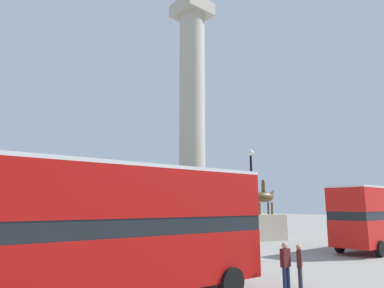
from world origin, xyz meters
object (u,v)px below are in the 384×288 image
monument_column (192,156)px  street_lamp (252,201)px  bus_b (124,227)px  pedestrian_by_plinth (286,263)px  pedestrian_near_lamp (300,264)px  bus_a (378,215)px  equestrian_statue (265,223)px

monument_column → street_lamp: (1.61, -3.63, -2.96)m
bus_b → street_lamp: street_lamp is taller
pedestrian_by_plinth → pedestrian_near_lamp: bearing=-21.4°
bus_a → pedestrian_by_plinth: size_ratio=5.85×
equestrian_statue → street_lamp: (-10.30, -7.28, 1.90)m
pedestrian_by_plinth → street_lamp: bearing=46.8°
bus_b → equestrian_statue: equestrian_statue is taller
bus_b → equestrian_statue: (20.55, 10.49, -0.94)m
pedestrian_near_lamp → equestrian_statue: bearing=-165.8°
pedestrian_by_plinth → bus_a: bearing=6.6°
bus_a → pedestrian_near_lamp: (-14.58, -2.82, -1.52)m
street_lamp → bus_a: bearing=-14.2°
street_lamp → pedestrian_near_lamp: bearing=-124.8°
bus_a → pedestrian_by_plinth: 15.49m
monument_column → bus_b: 11.69m
monument_column → bus_b: monument_column is taller
pedestrian_near_lamp → street_lamp: bearing=-152.8°
bus_a → monument_column: bearing=151.7°
bus_b → monument_column: bearing=41.3°
pedestrian_near_lamp → pedestrian_by_plinth: size_ratio=0.94×
street_lamp → pedestrian_near_lamp: 7.20m
bus_b → pedestrian_near_lamp: bus_b is taller
pedestrian_by_plinth → bus_b: bearing=156.6°
bus_b → street_lamp: (10.24, 3.21, 0.96)m
monument_column → bus_a: 14.43m
bus_b → street_lamp: 10.78m
monument_column → equestrian_statue: (11.92, 3.65, -4.86)m
equestrian_statue → pedestrian_near_lamp: bearing=-125.8°
monument_column → pedestrian_near_lamp: bearing=-103.8°
street_lamp → bus_b: bearing=-162.6°
street_lamp → pedestrian_by_plinth: 7.38m
street_lamp → pedestrian_near_lamp: street_lamp is taller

